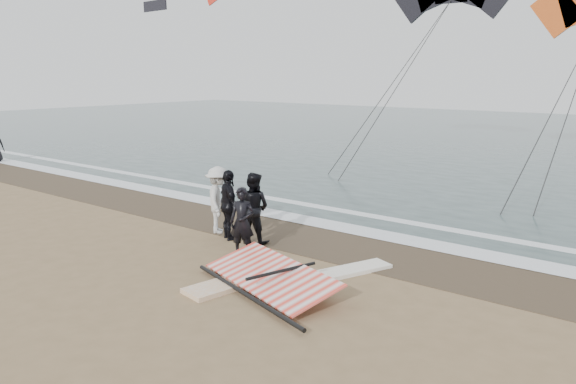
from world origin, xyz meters
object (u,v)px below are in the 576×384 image
man_main (242,222)px  board_white (240,281)px  board_cream (348,271)px  sail_rig (272,277)px

man_main → board_white: bearing=-70.4°
board_cream → sail_rig: size_ratio=0.57×
man_main → sail_rig: man_main is taller
man_main → board_cream: (2.70, 0.58, -0.83)m
man_main → sail_rig: size_ratio=0.46×
man_main → board_cream: bearing=-8.5°
man_main → board_cream: man_main is taller
board_cream → sail_rig: sail_rig is taller
board_white → sail_rig: bearing=36.0°
sail_rig → board_white: bearing=-154.3°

